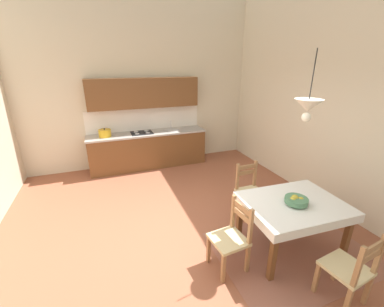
{
  "coord_description": "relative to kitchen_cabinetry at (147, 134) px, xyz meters",
  "views": [
    {
      "loc": [
        -1.0,
        -3.03,
        2.53
      ],
      "look_at": [
        0.37,
        0.61,
        1.09
      ],
      "focal_mm": 22.92,
      "sensor_mm": 36.0,
      "label": 1
    }
  ],
  "objects": [
    {
      "name": "wall_back",
      "position": [
        -0.04,
        0.33,
        1.19
      ],
      "size": [
        6.21,
        0.12,
        4.08
      ],
      "primitive_type": "cube",
      "color": "beige",
      "rests_on": "ground_plane"
    },
    {
      "name": "ground_plane",
      "position": [
        -0.04,
        -2.93,
        -0.91
      ],
      "size": [
        6.21,
        7.01,
        0.1
      ],
      "primitive_type": "cube",
      "color": "#99563D"
    },
    {
      "name": "pendant_lamp",
      "position": [
        1.22,
        -3.77,
        1.21
      ],
      "size": [
        0.32,
        0.32,
        0.8
      ],
      "color": "black"
    },
    {
      "name": "dining_chair_kitchen_side",
      "position": [
        1.22,
        -2.8,
        -0.41
      ],
      "size": [
        0.43,
        0.43,
        0.93
      ],
      "color": "#D1BC89",
      "rests_on": "ground_plane"
    },
    {
      "name": "wall_right",
      "position": [
        2.83,
        -2.93,
        1.19
      ],
      "size": [
        0.12,
        7.01,
        4.08
      ],
      "primitive_type": "cube",
      "color": "beige",
      "rests_on": "ground_plane"
    },
    {
      "name": "fruit_bowl",
      "position": [
        1.26,
        -3.79,
        -0.04
      ],
      "size": [
        0.3,
        0.3,
        0.12
      ],
      "color": "#4C7F5B",
      "rests_on": "dining_table"
    },
    {
      "name": "dining_chair_camera_side",
      "position": [
        1.27,
        -4.65,
        -0.41
      ],
      "size": [
        0.47,
        0.47,
        0.93
      ],
      "color": "#D1BC89",
      "rests_on": "ground_plane"
    },
    {
      "name": "dining_chair_tv_side",
      "position": [
        0.33,
        -3.75,
        -0.41
      ],
      "size": [
        0.46,
        0.46,
        0.93
      ],
      "color": "#D1BC89",
      "rests_on": "ground_plane"
    },
    {
      "name": "kitchen_cabinetry",
      "position": [
        0.0,
        0.0,
        0.0
      ],
      "size": [
        2.9,
        0.63,
        2.2
      ],
      "color": "brown",
      "rests_on": "ground_plane"
    },
    {
      "name": "dining_table",
      "position": [
        1.28,
        -3.74,
        -0.23
      ],
      "size": [
        1.38,
        1.09,
        0.75
      ],
      "color": "brown",
      "rests_on": "ground_plane"
    },
    {
      "name": "area_rug",
      "position": [
        1.28,
        -3.84,
        -0.85
      ],
      "size": [
        2.1,
        1.6,
        0.01
      ],
      "primitive_type": "cube",
      "color": "#975D4B",
      "rests_on": "ground_plane"
    }
  ]
}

